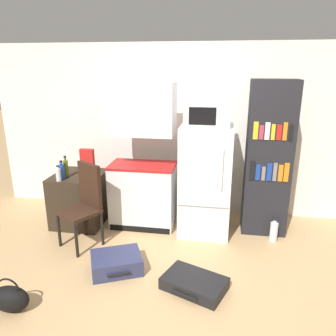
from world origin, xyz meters
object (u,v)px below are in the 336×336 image
Objects in this scene: side_table at (80,199)px; suitcase_small_flat at (194,283)px; bottle_blue_soda at (62,171)px; handbag at (10,298)px; water_bottle_front at (274,231)px; refrigerator at (205,181)px; microwave at (208,114)px; kitchen_hutch at (142,163)px; bookshelf at (268,160)px; suitcase_large_flat at (116,263)px; bottle_clear_short at (58,174)px; bottle_olive_oil at (66,168)px; chair at (85,199)px; cereal_box at (87,160)px.

suitcase_small_flat is (1.69, -1.19, -0.29)m from side_table.
side_table is 2.92× the size of bottle_blue_soda.
side_table is 1.96× the size of handbag.
water_bottle_front is (2.50, 1.65, 0.01)m from handbag.
refrigerator is 2.65× the size of microwave.
side_table is at bearing -174.23° from kitchen_hutch.
bookshelf is 3.06× the size of suitcase_large_flat.
handbag is at bearing -81.59° from bottle_clear_short.
bookshelf is at bearing 10.06° from microwave.
kitchen_hutch reaches higher than water_bottle_front.
bottle_blue_soda is (-0.13, -0.19, 0.45)m from side_table.
bookshelf is at bearing 7.78° from bottle_blue_soda.
side_table is 1.74m from refrigerator.
bottle_clear_short is 1.63m from handbag.
microwave reaches higher than bottle_blue_soda.
bookshelf is at bearing 5.96° from bottle_olive_oil.
side_table is 2.09m from microwave.
refrigerator is at bearing 1.03° from side_table.
bottle_clear_short is 0.86× the size of bottle_blue_soda.
bottle_blue_soda is 1.72m from handbag.
refrigerator is 2.21× the size of suitcase_large_flat.
bottle_olive_oil is 0.63m from chair.
side_table is 0.70× the size of chair.
kitchen_hutch reaches higher than microwave.
suitcase_small_flat is at bearing -57.42° from kitchen_hutch.
bottle_clear_short reaches higher than side_table.
water_bottle_front is (0.90, 1.09, 0.07)m from suitcase_small_flat.
water_bottle_front reaches higher than suitcase_small_flat.
side_table is 1.32× the size of microwave.
microwave is 1.48× the size of handbag.
kitchen_hutch is 0.85m from refrigerator.
bottle_blue_soda is 0.67× the size of handbag.
cereal_box is 0.83× the size of handbag.
bookshelf is at bearing 38.81° from handbag.
side_table is 0.55m from cereal_box.
bookshelf reaches higher than bottle_blue_soda.
microwave is (-0.00, -0.00, 0.85)m from refrigerator.
chair reaches higher than handbag.
kitchen_hutch is at bearing 173.69° from water_bottle_front.
water_bottle_front is at bearing -8.52° from refrigerator.
bottle_blue_soda is at bearing -173.19° from microwave.
bottle_clear_short is at bearing -170.22° from refrigerator.
side_table is 0.51m from bottle_blue_soda.
refrigerator reaches higher than side_table.
bottle_clear_short is 2.16m from suitcase_small_flat.
chair is at bearing -169.80° from water_bottle_front.
kitchen_hutch reaches higher than bottle_clear_short.
bottle_clear_short is at bearing -113.86° from side_table.
microwave reaches higher than suitcase_small_flat.
bottle_clear_short reaches higher than handbag.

